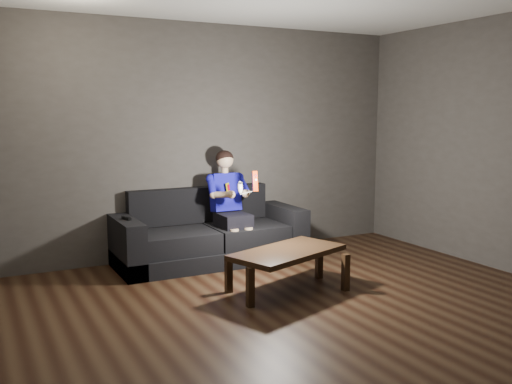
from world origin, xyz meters
TOP-DOWN VIEW (x-y plane):
  - floor at (0.00, 0.00)m, footprint 5.00×5.00m
  - back_wall at (0.00, 2.50)m, footprint 5.00×0.04m
  - sofa at (-0.15, 2.14)m, footprint 2.11×0.91m
  - child at (0.09, 2.09)m, footprint 0.49×0.60m
  - wii_remote_red at (0.18, 1.63)m, footprint 0.07×0.09m
  - nunchuk_white at (0.01, 1.64)m, footprint 0.07×0.10m
  - wii_remote_black at (-1.10, 2.06)m, footprint 0.07×0.15m
  - coffee_table at (0.09, 0.77)m, footprint 1.24×0.90m

SIDE VIEW (x-z plane):
  - floor at x=0.00m, z-range 0.00..0.00m
  - sofa at x=-0.15m, z-range -0.14..0.67m
  - coffee_table at x=0.09m, z-range 0.15..0.55m
  - wii_remote_black at x=-1.10m, z-range 0.57..0.61m
  - child at x=0.09m, z-range 0.13..1.32m
  - nunchuk_white at x=0.01m, z-range 0.83..0.97m
  - wii_remote_red at x=0.18m, z-range 0.84..1.06m
  - back_wall at x=0.00m, z-range 0.00..2.70m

